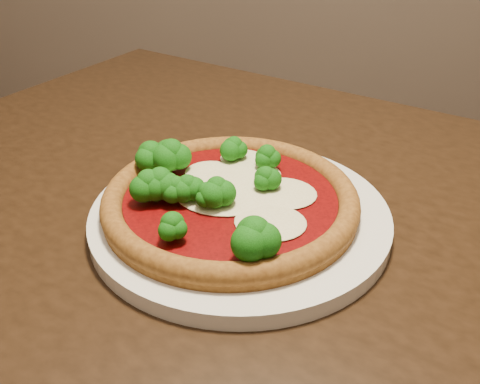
# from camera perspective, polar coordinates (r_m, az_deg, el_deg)

# --- Properties ---
(dining_table) EXTENTS (1.41, 1.23, 0.75)m
(dining_table) POSITION_cam_1_polar(r_m,az_deg,el_deg) (0.65, 3.99, -10.54)
(dining_table) COLOR black
(dining_table) RESTS_ON floor
(plate) EXTENTS (0.33, 0.33, 0.02)m
(plate) POSITION_cam_1_polar(r_m,az_deg,el_deg) (0.59, -0.00, -2.56)
(plate) COLOR silver
(plate) RESTS_ON dining_table
(pizza) EXTENTS (0.28, 0.28, 0.06)m
(pizza) POSITION_cam_1_polar(r_m,az_deg,el_deg) (0.58, -1.65, -0.37)
(pizza) COLOR brown
(pizza) RESTS_ON plate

